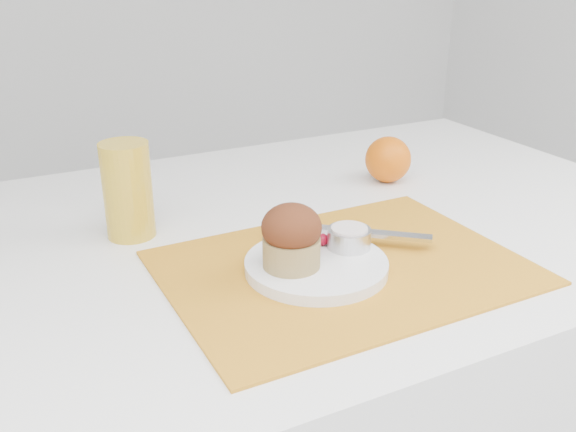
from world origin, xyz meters
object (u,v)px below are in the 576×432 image
plate (316,265)px  juice_glass (128,190)px  muffin (291,237)px  table (304,414)px  orange (388,159)px

plate → juice_glass: (-0.18, 0.22, 0.06)m
plate → muffin: bearing=177.9°
table → juice_glass: 0.52m
table → muffin: (-0.11, -0.16, 0.43)m
juice_glass → plate: bearing=-51.1°
orange → muffin: muffin is taller
table → juice_glass: juice_glass is taller
plate → juice_glass: bearing=128.9°
muffin → orange: bearing=37.8°
plate → orange: bearing=41.2°
plate → orange: orange is taller
orange → muffin: 0.40m
table → muffin: size_ratio=14.59×
muffin → plate: bearing=-2.1°
table → orange: 0.48m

